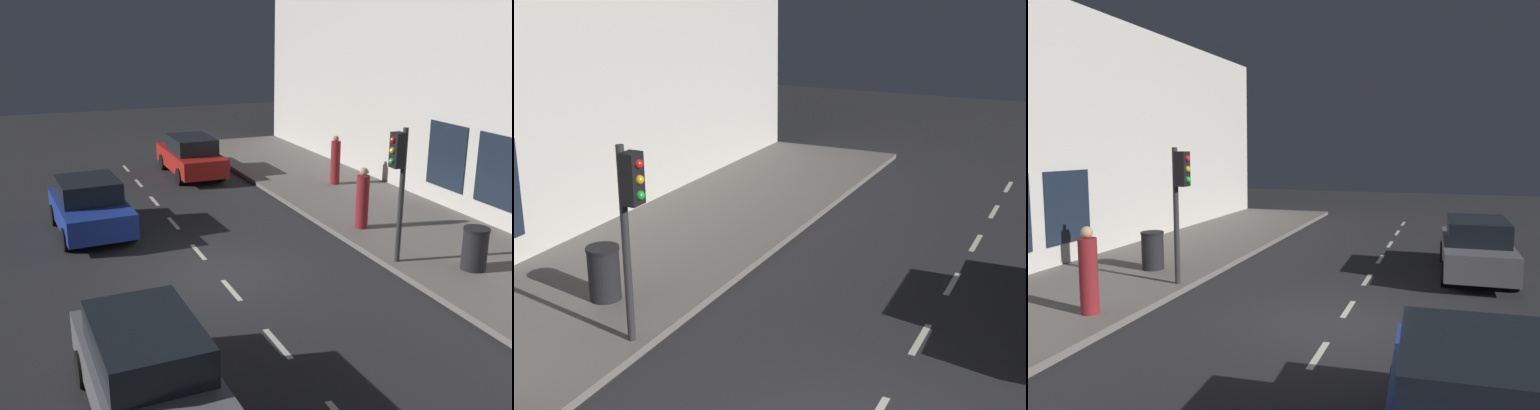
% 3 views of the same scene
% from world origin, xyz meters
% --- Properties ---
extents(traffic_light, '(0.48, 0.32, 3.35)m').
position_xyz_m(traffic_light, '(4.19, -1.22, 2.50)').
color(traffic_light, '#2D2D30').
rests_on(traffic_light, sidewalk).
extents(trash_bin, '(0.63, 0.63, 1.04)m').
position_xyz_m(trash_bin, '(5.73, -2.34, 0.67)').
color(trash_bin, black).
rests_on(trash_bin, sidewalk).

